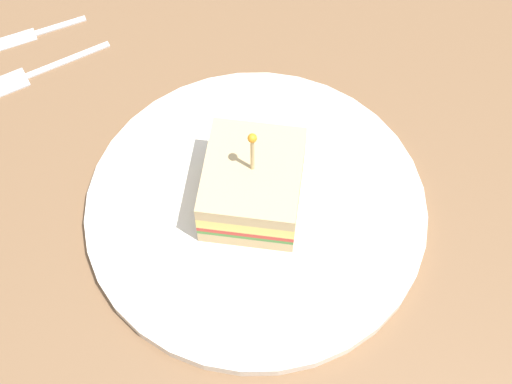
# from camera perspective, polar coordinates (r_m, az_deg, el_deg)

# --- Properties ---
(ground_plane) EXTENTS (0.93, 0.93, 0.02)m
(ground_plane) POSITION_cam_1_polar(r_m,az_deg,el_deg) (0.63, 0.00, -1.91)
(ground_plane) COLOR brown
(plate) EXTENTS (0.28, 0.28, 0.01)m
(plate) POSITION_cam_1_polar(r_m,az_deg,el_deg) (0.61, 0.00, -1.22)
(plate) COLOR silver
(plate) RESTS_ON ground_plane
(sandwich_half_center) EXTENTS (0.11, 0.11, 0.09)m
(sandwich_half_center) POSITION_cam_1_polar(r_m,az_deg,el_deg) (0.59, 0.03, 0.71)
(sandwich_half_center) COLOR tan
(sandwich_half_center) RESTS_ON plate
(fork) EXTENTS (0.02, 0.13, 0.00)m
(fork) POSITION_cam_1_polar(r_m,az_deg,el_deg) (0.73, -16.96, 8.39)
(fork) COLOR silver
(fork) RESTS_ON ground_plane
(knife) EXTENTS (0.02, 0.12, 0.00)m
(knife) POSITION_cam_1_polar(r_m,az_deg,el_deg) (0.76, -17.56, 11.00)
(knife) COLOR silver
(knife) RESTS_ON ground_plane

